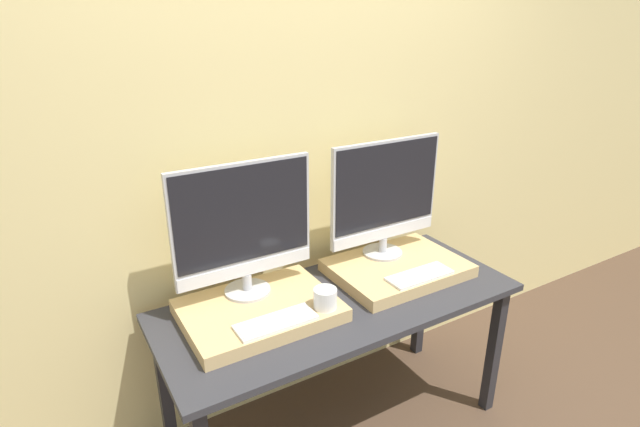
{
  "coord_description": "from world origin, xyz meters",
  "views": [
    {
      "loc": [
        -1.03,
        -1.23,
        1.87
      ],
      "look_at": [
        0.0,
        0.5,
        1.06
      ],
      "focal_mm": 28.0,
      "sensor_mm": 36.0,
      "label": 1
    }
  ],
  "objects_px": {
    "keyboard_left": "(276,322)",
    "keyboard_right": "(420,275)",
    "monitor_left": "(244,226)",
    "mug": "(325,298)",
    "monitor_right": "(386,195)"
  },
  "relations": [
    {
      "from": "keyboard_left",
      "to": "monitor_right",
      "type": "bearing_deg",
      "value": 20.8
    },
    {
      "from": "keyboard_left",
      "to": "keyboard_right",
      "type": "relative_size",
      "value": 1.0
    },
    {
      "from": "keyboard_left",
      "to": "mug",
      "type": "relative_size",
      "value": 3.34
    },
    {
      "from": "keyboard_left",
      "to": "keyboard_right",
      "type": "bearing_deg",
      "value": 0.0
    },
    {
      "from": "monitor_left",
      "to": "monitor_right",
      "type": "xyz_separation_m",
      "value": [
        0.71,
        0.0,
        0.0
      ]
    },
    {
      "from": "keyboard_right",
      "to": "monitor_left",
      "type": "bearing_deg",
      "value": 159.2
    },
    {
      "from": "keyboard_left",
      "to": "monitor_right",
      "type": "distance_m",
      "value": 0.82
    },
    {
      "from": "keyboard_left",
      "to": "mug",
      "type": "bearing_deg",
      "value": 0.0
    },
    {
      "from": "monitor_right",
      "to": "monitor_left",
      "type": "bearing_deg",
      "value": 180.0
    },
    {
      "from": "keyboard_left",
      "to": "monitor_left",
      "type": "bearing_deg",
      "value": 90.0
    },
    {
      "from": "keyboard_left",
      "to": "keyboard_right",
      "type": "height_order",
      "value": "same"
    },
    {
      "from": "monitor_left",
      "to": "monitor_right",
      "type": "relative_size",
      "value": 1.0
    },
    {
      "from": "mug",
      "to": "keyboard_right",
      "type": "xyz_separation_m",
      "value": [
        0.49,
        0.0,
        -0.03
      ]
    },
    {
      "from": "mug",
      "to": "monitor_right",
      "type": "relative_size",
      "value": 0.16
    },
    {
      "from": "monitor_right",
      "to": "keyboard_left",
      "type": "bearing_deg",
      "value": -159.2
    }
  ]
}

